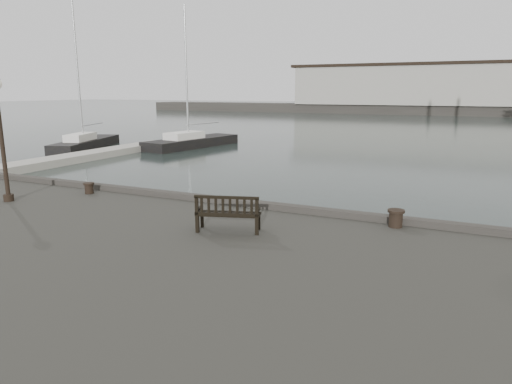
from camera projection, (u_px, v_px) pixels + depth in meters
ground at (265, 257)px, 13.75m from camera, size 400.00×400.00×0.00m
pontoon at (53, 161)px, 30.74m from camera, size 2.00×24.00×0.50m
breakwater at (420, 94)px, 96.24m from camera, size 140.00×9.50×12.20m
bench at (228, 220)px, 11.02m from camera, size 1.64×0.97×0.89m
bollard_left at (89, 188)px, 15.13m from camera, size 0.46×0.46×0.37m
bollard_right at (396, 218)px, 11.38m from camera, size 0.56×0.56×0.44m
yacht_b at (86, 146)px, 39.49m from camera, size 5.18×9.76×12.76m
yacht_d at (192, 144)px, 40.77m from camera, size 4.32×10.31×12.52m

